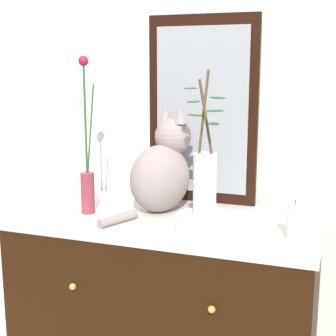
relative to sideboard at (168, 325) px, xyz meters
name	(u,v)px	position (x,y,z in m)	size (l,w,h in m)	color
wall_back	(196,89)	(0.00, 0.35, 0.87)	(4.40, 0.08, 2.60)	silver
sideboard	(168,325)	(0.00, 0.00, 0.00)	(1.08, 0.56, 0.85)	black
mirror_leaning	(202,111)	(0.05, 0.25, 0.79)	(0.44, 0.03, 0.73)	black
cat_sitting	(162,170)	(-0.05, 0.07, 0.58)	(0.27, 0.42, 0.39)	gray
vase_slim_green	(87,175)	(-0.30, -0.05, 0.57)	(0.06, 0.05, 0.57)	maroon
bowl_porcelain	(204,223)	(0.16, -0.10, 0.45)	(0.19, 0.19, 0.05)	white
vase_glass_clear	(205,177)	(0.16, -0.10, 0.61)	(0.18, 0.18, 0.47)	silver
candle_pillar	(295,222)	(0.45, -0.10, 0.49)	(0.05, 0.05, 0.13)	silver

